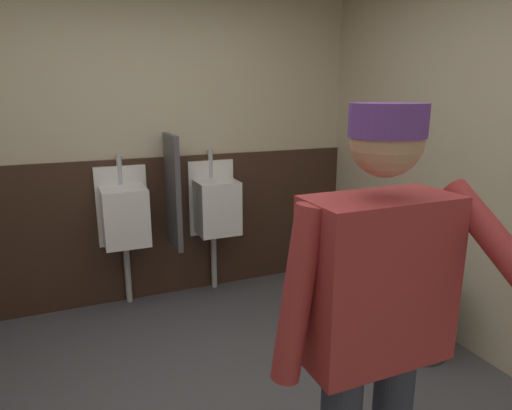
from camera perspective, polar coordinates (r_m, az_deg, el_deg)
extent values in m
cube|color=beige|center=(3.78, -14.88, 8.96)|extent=(4.32, 0.12, 2.80)
cube|color=#382319|center=(3.86, -13.97, -3.02)|extent=(3.72, 0.03, 1.20)
cube|color=white|center=(3.76, -16.73, -0.06)|extent=(0.40, 0.05, 0.65)
cube|color=white|center=(3.61, -16.35, -1.44)|extent=(0.34, 0.30, 0.45)
cylinder|color=#B7BABF|center=(3.70, -17.03, 4.34)|extent=(0.04, 0.04, 0.24)
cylinder|color=#B7BABF|center=(3.89, -16.08, -8.07)|extent=(0.05, 0.05, 0.55)
cube|color=white|center=(3.91, -5.78, 0.99)|extent=(0.40, 0.05, 0.65)
cube|color=white|center=(3.76, -4.98, -0.29)|extent=(0.34, 0.30, 0.45)
cylinder|color=#B7BABF|center=(3.84, -5.84, 5.25)|extent=(0.04, 0.04, 0.24)
cylinder|color=#B7BABF|center=(4.03, -5.41, -6.75)|extent=(0.05, 0.05, 0.55)
cube|color=#4C4C51|center=(3.60, -10.57, 1.72)|extent=(0.04, 0.40, 0.90)
cube|color=maroon|center=(1.51, 15.15, -9.19)|extent=(0.49, 0.24, 0.55)
cylinder|color=maroon|center=(1.36, 5.32, -11.34)|extent=(0.17, 0.09, 0.56)
cylinder|color=maroon|center=(1.52, 29.41, -5.62)|extent=(0.09, 0.50, 0.39)
sphere|color=tan|center=(1.40, 16.33, 7.87)|extent=(0.22, 0.22, 0.22)
cylinder|color=#60388C|center=(1.39, 16.50, 10.34)|extent=(0.23, 0.23, 0.10)
cylinder|color=#38383D|center=(3.25, 20.19, -12.96)|extent=(0.38, 0.38, 0.55)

